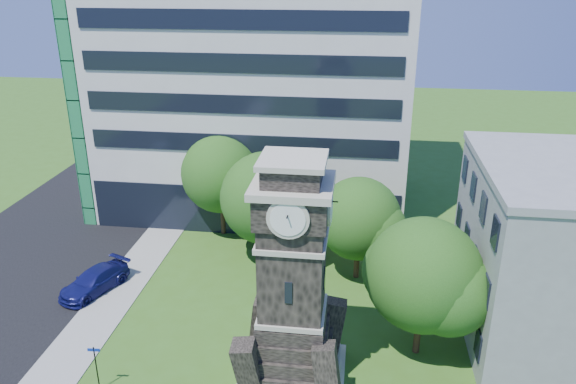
# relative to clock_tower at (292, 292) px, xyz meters

# --- Properties ---
(sidewalk) EXTENTS (3.00, 70.00, 0.06)m
(sidewalk) POSITION_rel_clock_tower_xyz_m (-12.50, 3.00, -5.25)
(sidewalk) COLOR gray
(sidewalk) RESTS_ON ground
(clock_tower) EXTENTS (5.40, 5.40, 12.22)m
(clock_tower) POSITION_rel_clock_tower_xyz_m (0.00, 0.00, 0.00)
(clock_tower) COLOR beige
(clock_tower) RESTS_ON ground
(office_tall) EXTENTS (26.20, 15.11, 28.60)m
(office_tall) POSITION_rel_clock_tower_xyz_m (-6.20, 23.84, 8.94)
(office_tall) COLOR beige
(office_tall) RESTS_ON ground
(car_street_north) EXTENTS (3.84, 5.51, 1.48)m
(car_street_north) POSITION_rel_clock_tower_xyz_m (-14.06, 6.81, -4.54)
(car_street_north) COLOR navy
(car_street_north) RESTS_ON ground
(street_sign) EXTENTS (0.63, 0.06, 2.62)m
(street_sign) POSITION_rel_clock_tower_xyz_m (-9.64, -2.09, -3.64)
(street_sign) COLOR black
(street_sign) RESTS_ON ground
(tree_nw) EXTENTS (6.75, 6.14, 8.19)m
(tree_nw) POSITION_rel_clock_tower_xyz_m (-7.59, 16.43, -0.37)
(tree_nw) COLOR #332114
(tree_nw) RESTS_ON ground
(tree_nc) EXTENTS (7.22, 6.56, 8.28)m
(tree_nc) POSITION_rel_clock_tower_xyz_m (-3.28, 12.34, -0.49)
(tree_nc) COLOR #332114
(tree_nc) RESTS_ON ground
(tree_ne) EXTENTS (6.18, 5.62, 7.25)m
(tree_ne) POSITION_rel_clock_tower_xyz_m (3.18, 10.93, -1.01)
(tree_ne) COLOR #332114
(tree_ne) RESTS_ON ground
(tree_east) EXTENTS (6.81, 6.19, 8.03)m
(tree_east) POSITION_rel_clock_tower_xyz_m (6.67, 3.16, -0.54)
(tree_east) COLOR #332114
(tree_east) RESTS_ON ground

